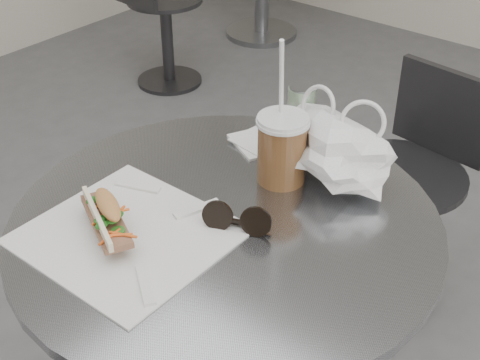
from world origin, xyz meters
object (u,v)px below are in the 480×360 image
Objects in this scene: banh_mi at (107,217)px; chair_far at (402,206)px; iced_coffee at (282,148)px; drink_can at (301,110)px; cafe_table at (227,329)px; bg_chair at (160,26)px; sunglasses at (237,220)px.

chair_far is at bearing 109.68° from banh_mi.
iced_coffee is 2.60× the size of drink_can.
iced_coffee reaches higher than banh_mi.
drink_can is (0.05, 0.49, 0.02)m from banh_mi.
iced_coffee is (0.13, 0.32, 0.03)m from banh_mi.
bg_chair is at bearing 138.70° from cafe_table.
chair_far is at bearing 82.78° from drink_can.
cafe_table is 1.10× the size of chair_far.
cafe_table is at bearing -77.99° from drink_can.
banh_mi is at bearing 90.46° from chair_far.
banh_mi is at bearing -162.08° from sunglasses.
banh_mi is (-0.11, -0.95, 0.46)m from chair_far.
bg_chair is 5.67× the size of sunglasses.
chair_far is 1.04× the size of bg_chair.
chair_far is at bearing 90.75° from cafe_table.
iced_coffee is at bearing -66.76° from drink_can.
sunglasses reaches higher than cafe_table.
bg_chair is 6.07× the size of drink_can.
chair_far is 2.42× the size of iced_coffee.
drink_can is (1.51, -1.06, 0.49)m from bg_chair.
iced_coffee is at bearing -33.41° from bg_chair.
drink_can is at bearing -30.68° from bg_chair.
bg_chair is at bearing 114.92° from sunglasses.
drink_can reaches higher than bg_chair.
iced_coffee is 0.18m from drink_can.
sunglasses is at bearing 68.61° from banh_mi.
cafe_table is 0.81m from chair_far.
chair_far is 3.26× the size of banh_mi.
iced_coffee reaches higher than chair_far.
bg_chair is (-1.58, 1.39, -0.16)m from cafe_table.
bg_chair is 3.14× the size of banh_mi.
iced_coffee is 0.18m from sunglasses.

